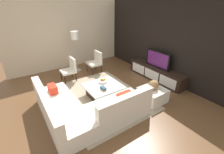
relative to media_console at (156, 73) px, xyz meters
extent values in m
plane|color=brown|center=(0.00, -2.40, -0.25)|extent=(14.00, 14.00, 0.00)
cube|color=black|center=(0.00, 0.30, 1.15)|extent=(6.40, 0.12, 2.80)
cube|color=beige|center=(-3.20, -2.20, 1.15)|extent=(0.12, 5.20, 2.80)
cube|color=tan|center=(-0.10, -2.40, -0.24)|extent=(3.11, 2.42, 0.01)
cube|color=black|center=(0.00, 0.00, 0.00)|extent=(2.36, 0.48, 0.50)
cube|color=white|center=(-0.72, -0.24, 0.00)|extent=(0.67, 0.01, 0.35)
cube|color=white|center=(0.00, -0.24, 0.00)|extent=(0.67, 0.01, 0.35)
cube|color=white|center=(0.72, -0.24, 0.00)|extent=(0.67, 0.01, 0.35)
cube|color=black|center=(0.00, 0.00, 0.56)|extent=(1.03, 0.05, 0.61)
cube|color=#591E66|center=(0.00, -0.03, 0.56)|extent=(0.93, 0.01, 0.52)
cube|color=silver|center=(0.20, -3.70, -0.04)|extent=(2.32, 0.85, 0.42)
cube|color=silver|center=(0.20, -4.03, 0.37)|extent=(2.32, 0.18, 0.40)
cube|color=silver|center=(0.94, -2.49, -0.04)|extent=(0.85, 1.55, 0.42)
cube|color=silver|center=(1.27, -2.49, 0.37)|extent=(0.18, 1.55, 0.40)
cube|color=red|center=(-0.50, -3.70, 0.28)|extent=(0.36, 0.20, 0.22)
cube|color=red|center=(0.94, -2.11, 0.20)|extent=(0.60, 0.44, 0.06)
cube|color=black|center=(-0.10, -2.30, -0.08)|extent=(0.79, 0.85, 0.33)
cube|color=white|center=(-0.10, -2.30, 0.10)|extent=(0.99, 1.07, 0.05)
cylinder|color=black|center=(-2.00, -3.04, -0.06)|extent=(0.04, 0.04, 0.38)
cylinder|color=black|center=(-1.55, -3.04, -0.06)|extent=(0.04, 0.04, 0.38)
cylinder|color=black|center=(-2.00, -2.61, -0.06)|extent=(0.04, 0.04, 0.38)
cylinder|color=black|center=(-1.55, -2.61, -0.06)|extent=(0.04, 0.04, 0.38)
cube|color=silver|center=(-1.77, -2.82, 0.13)|extent=(0.53, 0.51, 0.08)
cube|color=silver|center=(-1.77, -2.61, 0.40)|extent=(0.53, 0.08, 0.45)
cylinder|color=#A5A5AA|center=(-2.49, -2.15, -0.24)|extent=(0.28, 0.28, 0.02)
cylinder|color=#A5A5AA|center=(-2.49, -2.15, 0.44)|extent=(0.03, 0.03, 1.33)
cylinder|color=white|center=(-2.49, -2.15, 1.26)|extent=(0.31, 0.31, 0.32)
cube|color=silver|center=(0.94, -1.20, -0.05)|extent=(0.70, 0.70, 0.40)
cylinder|color=silver|center=(-0.28, -2.20, 0.17)|extent=(0.28, 0.28, 0.07)
sphere|color=gold|center=(-0.26, -2.20, 0.22)|extent=(0.08, 0.08, 0.08)
sphere|color=gold|center=(-0.29, -2.14, 0.22)|extent=(0.09, 0.09, 0.09)
sphere|color=#B23326|center=(-0.30, -2.22, 0.22)|extent=(0.08, 0.08, 0.08)
cylinder|color=black|center=(-2.18, -1.86, -0.06)|extent=(0.04, 0.04, 0.38)
cylinder|color=black|center=(-1.69, -1.86, -0.06)|extent=(0.04, 0.04, 0.38)
cylinder|color=black|center=(-2.18, -1.43, -0.06)|extent=(0.04, 0.04, 0.38)
cylinder|color=black|center=(-1.69, -1.43, -0.06)|extent=(0.04, 0.04, 0.38)
cube|color=silver|center=(-1.94, -1.64, 0.13)|extent=(0.57, 0.51, 0.08)
cube|color=silver|center=(-1.94, -1.43, 0.40)|extent=(0.57, 0.08, 0.45)
sphere|color=#997247|center=(0.94, -1.20, 0.29)|extent=(0.29, 0.29, 0.29)
cube|color=#CCB78C|center=(0.13, -2.43, 0.14)|extent=(0.19, 0.14, 0.02)
cube|color=#2D516B|center=(0.11, -2.42, 0.17)|extent=(0.18, 0.11, 0.03)
cube|color=#2D516B|center=(0.12, -2.42, 0.20)|extent=(0.20, 0.11, 0.03)
camera|label=1|loc=(3.49, -4.40, 2.48)|focal=24.64mm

